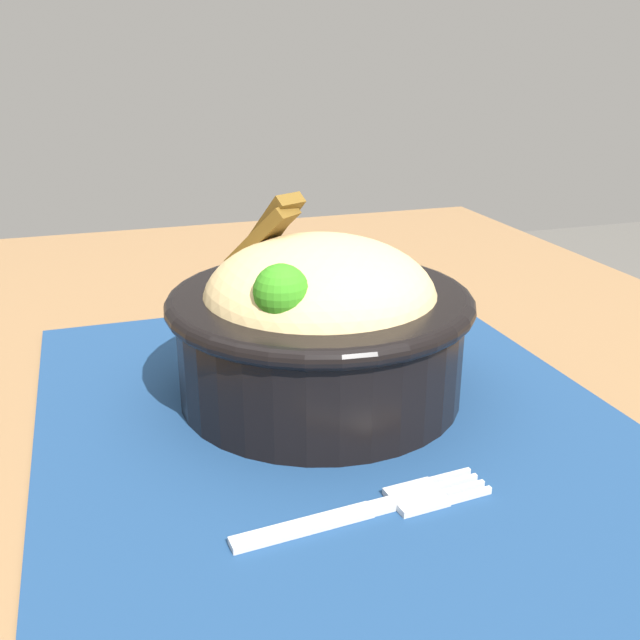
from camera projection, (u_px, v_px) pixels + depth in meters
The scene contains 4 objects.
table at pixel (315, 566), 0.41m from camera, with size 1.16×0.80×0.73m.
placemat at pixel (343, 434), 0.41m from camera, with size 0.44×0.34×0.00m, color navy.
bowl at pixel (319, 322), 0.44m from camera, with size 0.19×0.19×0.12m.
fork at pixel (377, 508), 0.34m from camera, with size 0.03×0.13×0.00m.
Camera 1 is at (0.32, -0.10, 0.94)m, focal length 40.30 mm.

